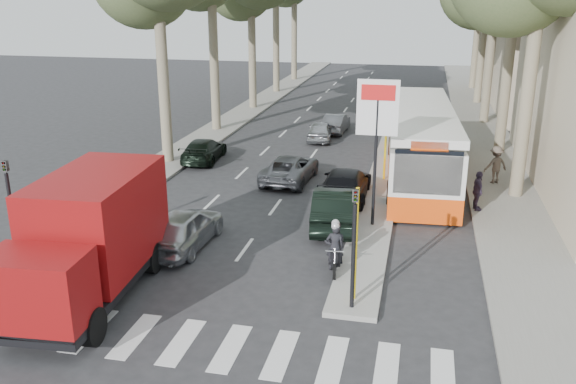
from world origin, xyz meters
name	(u,v)px	position (x,y,z in m)	size (l,w,h in m)	color
ground	(254,277)	(0.00, 0.00, 0.00)	(120.00, 120.00, 0.00)	#28282B
sidewalk_right	(480,125)	(8.60, 25.00, 0.06)	(3.20, 70.00, 0.12)	gray
median_left	(252,108)	(-8.00, 28.00, 0.06)	(2.40, 64.00, 0.12)	gray
traffic_island	(384,181)	(3.25, 11.00, 0.08)	(1.50, 26.00, 0.16)	gray
billboard	(377,132)	(3.25, 5.00, 3.70)	(1.50, 12.10, 5.60)	yellow
traffic_light_island	(354,229)	(3.25, -1.50, 2.49)	(0.16, 0.41, 3.60)	black
traffic_light_left	(9,195)	(-7.60, -1.00, 2.49)	(0.16, 0.41, 3.60)	black
silver_hatchback	(184,228)	(-3.02, 1.75, 0.71)	(1.67, 4.16, 1.42)	#B0B3B9
dark_hatchback	(335,207)	(1.80, 5.00, 0.75)	(1.59, 4.56, 1.50)	black
queue_car_a	(290,168)	(-1.10, 10.27, 0.62)	(2.04, 4.43, 1.23)	#52555A
queue_car_b	(345,184)	(1.80, 8.05, 0.70)	(1.95, 4.80, 1.39)	black
queue_car_c	(320,131)	(-1.10, 18.70, 0.60)	(1.42, 3.53, 1.20)	#9FA2A7
queue_car_d	(336,123)	(-0.50, 21.14, 0.59)	(1.25, 3.59, 1.18)	#4D4F55
queue_car_e	(204,150)	(-6.30, 12.74, 0.60)	(1.68, 4.13, 1.20)	black
red_truck	(90,237)	(-4.22, -2.21, 1.88)	(2.98, 6.84, 3.56)	black
city_bus	(420,141)	(4.80, 12.04, 1.80)	(3.54, 13.13, 3.42)	#F94D0D
motorcycle	(335,247)	(2.37, 1.18, 0.76)	(0.80, 1.97, 1.68)	black
pedestrian_near	(478,191)	(7.20, 7.63, 0.93)	(0.95, 0.46, 1.62)	#3E3048
pedestrian_far	(496,165)	(8.26, 11.64, 0.98)	(1.12, 0.50, 1.73)	brown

